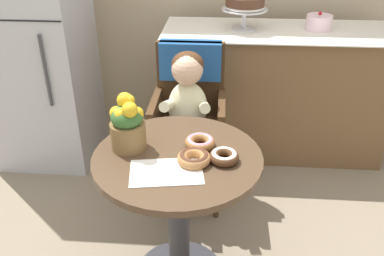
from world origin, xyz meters
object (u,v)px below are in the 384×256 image
object	(u,v)px
donut_front	(194,158)
tiered_cake_stand	(245,0)
wicker_chair	(189,99)
refrigerator	(36,41)
flower_vase	(127,124)
round_layer_cake	(319,22)
donut_mid	(200,142)
donut_side	(224,156)
seated_child	(187,104)
cafe_table	(178,195)

from	to	relation	value
donut_front	tiered_cake_stand	world-z (taller)	tiered_cake_stand
wicker_chair	refrigerator	size ratio (longest dim) A/B	0.56
wicker_chair	flower_vase	world-z (taller)	flower_vase
round_layer_cake	donut_mid	bearing A→B (deg)	-119.63
donut_mid	flower_vase	size ratio (longest dim) A/B	0.54
wicker_chair	flower_vase	distance (m)	0.75
donut_mid	refrigerator	world-z (taller)	refrigerator
tiered_cake_stand	refrigerator	bearing A→B (deg)	-171.61
wicker_chair	round_layer_cake	size ratio (longest dim) A/B	5.60
refrigerator	donut_side	bearing A→B (deg)	-42.22
donut_mid	wicker_chair	bearing A→B (deg)	98.60
wicker_chair	tiered_cake_stand	world-z (taller)	tiered_cake_stand
seated_child	round_layer_cake	size ratio (longest dim) A/B	4.27
wicker_chair	tiered_cake_stand	size ratio (longest dim) A/B	2.96
round_layer_cake	refrigerator	world-z (taller)	refrigerator
cafe_table	tiered_cake_stand	xyz separation A→B (m)	(0.31, 1.30, 0.58)
donut_side	tiered_cake_stand	bearing A→B (deg)	85.18
donut_mid	tiered_cake_stand	size ratio (longest dim) A/B	0.41
wicker_chair	donut_front	world-z (taller)	wicker_chair
donut_front	donut_side	xyz separation A→B (m)	(0.12, 0.02, -0.00)
cafe_table	refrigerator	world-z (taller)	refrigerator
wicker_chair	donut_mid	distance (m)	0.67
donut_side	flower_vase	size ratio (longest dim) A/B	0.50
donut_front	flower_vase	distance (m)	0.32
flower_vase	round_layer_cake	size ratio (longest dim) A/B	1.45
donut_front	refrigerator	bearing A→B (deg)	134.28
cafe_table	round_layer_cake	size ratio (longest dim) A/B	4.23
round_layer_cake	donut_front	bearing A→B (deg)	-117.84
round_layer_cake	wicker_chair	bearing A→B (deg)	-143.75
tiered_cake_stand	donut_side	bearing A→B (deg)	-94.82
donut_front	tiered_cake_stand	xyz separation A→B (m)	(0.23, 1.35, 0.35)
wicker_chair	donut_side	world-z (taller)	wicker_chair
donut_side	seated_child	bearing A→B (deg)	108.57
round_layer_cake	donut_side	bearing A→B (deg)	-114.10
donut_side	refrigerator	distance (m)	1.68
seated_child	donut_mid	world-z (taller)	seated_child
donut_mid	round_layer_cake	bearing A→B (deg)	60.37
wicker_chair	donut_front	xyz separation A→B (m)	(0.08, -0.79, 0.10)
wicker_chair	refrigerator	world-z (taller)	refrigerator
flower_vase	donut_mid	bearing A→B (deg)	5.92
round_layer_cake	flower_vase	bearing A→B (deg)	-128.34
cafe_table	tiered_cake_stand	world-z (taller)	tiered_cake_stand
wicker_chair	seated_child	xyz separation A→B (m)	(-0.00, -0.16, 0.04)
cafe_table	wicker_chair	size ratio (longest dim) A/B	0.75
seated_child	refrigerator	distance (m)	1.18
refrigerator	round_layer_cake	bearing A→B (deg)	7.16
seated_child	tiered_cake_stand	bearing A→B (deg)	66.23
donut_mid	refrigerator	xyz separation A→B (m)	(-1.14, 1.02, 0.11)
wicker_chair	seated_child	size ratio (longest dim) A/B	1.31
round_layer_cake	seated_child	bearing A→B (deg)	-137.25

